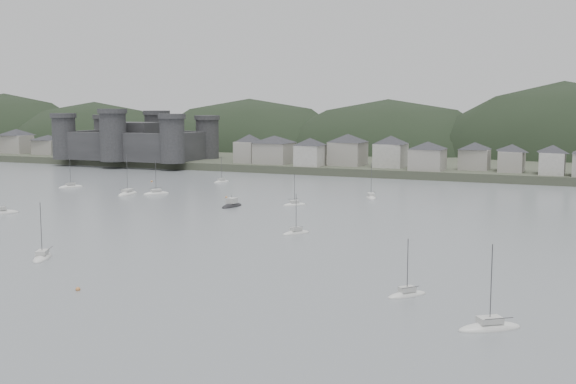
% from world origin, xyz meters
% --- Properties ---
extents(ground, '(900.00, 900.00, 0.00)m').
position_xyz_m(ground, '(0.00, 0.00, 0.00)').
color(ground, slate).
rests_on(ground, ground).
extents(far_shore_land, '(900.00, 250.00, 3.00)m').
position_xyz_m(far_shore_land, '(0.00, 295.00, 1.50)').
color(far_shore_land, '#383D2D').
rests_on(far_shore_land, ground).
extents(forested_ridge, '(851.55, 103.94, 102.57)m').
position_xyz_m(forested_ridge, '(4.83, 269.40, -11.28)').
color(forested_ridge, black).
rests_on(forested_ridge, ground).
extents(castle, '(66.00, 43.00, 20.00)m').
position_xyz_m(castle, '(-120.00, 179.80, 10.96)').
color(castle, '#2E2E31').
rests_on(castle, far_shore_land).
extents(waterfront_town, '(451.48, 28.46, 12.92)m').
position_xyz_m(waterfront_town, '(50.59, 183.34, 8.66)').
color(waterfront_town, '#9E9990').
rests_on(waterfront_town, far_shore_land).
extents(moored_fleet, '(253.84, 137.20, 13.32)m').
position_xyz_m(moored_fleet, '(-3.65, 68.93, 0.18)').
color(moored_fleet, silver).
rests_on(moored_fleet, ground).
extents(motor_launch_far, '(3.63, 8.53, 3.98)m').
position_xyz_m(motor_launch_far, '(-20.47, 84.70, 0.29)').
color(motor_launch_far, black).
rests_on(motor_launch_far, ground).
extents(mooring_buoys, '(169.10, 125.28, 0.70)m').
position_xyz_m(mooring_buoys, '(-15.37, 59.68, 0.15)').
color(mooring_buoys, '#C77E42').
rests_on(mooring_buoys, ground).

